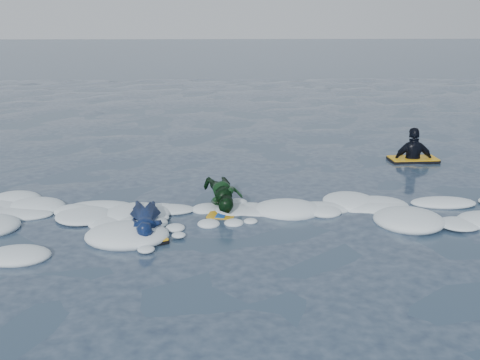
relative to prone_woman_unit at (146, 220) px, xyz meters
name	(u,v)px	position (x,y,z in m)	size (l,w,h in m)	color
ground	(243,243)	(1.50, -0.53, -0.18)	(120.00, 120.00, 0.00)	#1B2F42
foam_band	(241,219)	(1.50, 0.50, -0.18)	(12.00, 3.10, 0.30)	white
prone_woman_unit	(146,220)	(0.00, 0.00, 0.00)	(0.85, 1.50, 0.36)	black
prone_child_unit	(224,196)	(1.22, 0.97, 0.07)	(0.75, 1.33, 0.50)	black
waiting_rider_unit	(413,163)	(5.50, 4.28, -0.21)	(1.12, 0.66, 1.62)	black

